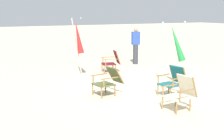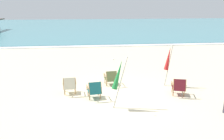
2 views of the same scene
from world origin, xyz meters
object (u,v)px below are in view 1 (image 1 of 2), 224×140
(beach_chair_front_left, at_px, (112,61))
(umbrella_furled_green, at_px, (176,44))
(beach_chair_front_right, at_px, (181,92))
(beach_chair_back_left, at_px, (109,80))
(person_near_chairs, at_px, (136,45))
(beach_chair_back_right, at_px, (174,80))
(umbrella_furled_red, at_px, (78,38))

(beach_chair_front_left, distance_m, umbrella_furled_green, 3.05)
(beach_chair_front_right, bearing_deg, beach_chair_back_left, 24.81)
(beach_chair_back_left, height_order, person_near_chairs, person_near_chairs)
(umbrella_furled_green, bearing_deg, beach_chair_front_left, 14.82)
(beach_chair_back_right, height_order, beach_chair_front_right, beach_chair_front_right)
(beach_chair_front_left, distance_m, beach_chair_front_right, 4.89)
(beach_chair_back_left, bearing_deg, beach_chair_back_right, -118.91)
(umbrella_furled_green, bearing_deg, beach_chair_back_left, 90.94)
(umbrella_furled_green, xyz_separation_m, person_near_chairs, (3.97, -1.00, -0.47))
(beach_chair_back_right, relative_size, beach_chair_front_right, 0.99)
(umbrella_furled_green, distance_m, person_near_chairs, 4.12)
(umbrella_furled_green, bearing_deg, umbrella_furled_red, 37.66)
(beach_chair_back_left, xyz_separation_m, umbrella_furled_red, (2.82, -0.23, 0.95))
(beach_chair_front_left, relative_size, beach_chair_front_right, 1.00)
(beach_chair_front_left, relative_size, umbrella_furled_green, 0.41)
(person_near_chairs, bearing_deg, umbrella_furled_red, 110.77)
(person_near_chairs, bearing_deg, beach_chair_front_right, 157.65)
(beach_chair_back_right, relative_size, beach_chair_back_left, 0.98)
(umbrella_furled_red, distance_m, person_near_chairs, 3.40)
(umbrella_furled_green, relative_size, person_near_chairs, 1.23)
(beach_chair_back_right, relative_size, umbrella_furled_red, 0.39)
(beach_chair_back_left, relative_size, umbrella_furled_green, 0.41)
(beach_chair_front_right, bearing_deg, beach_chair_back_right, -31.01)
(beach_chair_front_right, xyz_separation_m, umbrella_furled_green, (2.01, -1.46, 0.88))
(umbrella_furled_red, relative_size, person_near_chairs, 1.28)
(beach_chair_front_right, xyz_separation_m, umbrella_furled_red, (4.79, 0.69, 0.94))
(beach_chair_front_left, bearing_deg, beach_chair_back_left, 150.49)
(beach_chair_front_left, xyz_separation_m, person_near_chairs, (1.14, -1.75, 0.41))
(umbrella_furled_red, bearing_deg, umbrella_furled_green, -142.34)
(umbrella_furled_green, bearing_deg, beach_chair_front_right, 144.05)
(person_near_chairs, bearing_deg, beach_chair_front_left, 123.21)
(beach_chair_front_right, relative_size, umbrella_furled_green, 0.41)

